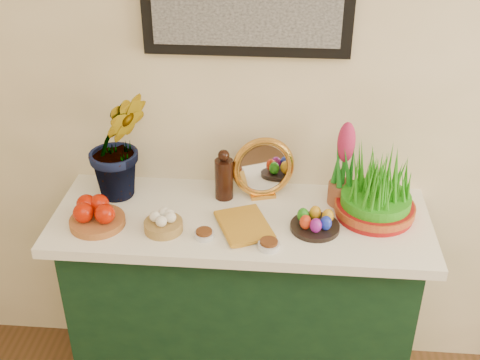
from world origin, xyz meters
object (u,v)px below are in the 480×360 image
hyacinth_green (117,128)px  book (222,229)px  mirror (263,169)px  sideboard (241,309)px  wheatgrass_sabzeh (377,191)px

hyacinth_green → book: hyacinth_green is taller
hyacinth_green → mirror: hyacinth_green is taller
mirror → sideboard: bearing=-116.1°
mirror → wheatgrass_sabzeh: 0.43m
mirror → wheatgrass_sabzeh: (0.42, -0.11, -0.01)m
sideboard → wheatgrass_sabzeh: wheatgrass_sabzeh is taller
sideboard → book: book is taller
book → wheatgrass_sabzeh: bearing=-6.6°
mirror → book: size_ratio=1.13×
sideboard → mirror: mirror is taller
book → mirror: bearing=41.2°
mirror → wheatgrass_sabzeh: size_ratio=0.85×
book → hyacinth_green: bearing=128.8°
mirror → hyacinth_green: bearing=-175.9°
book → sideboard: bearing=40.7°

